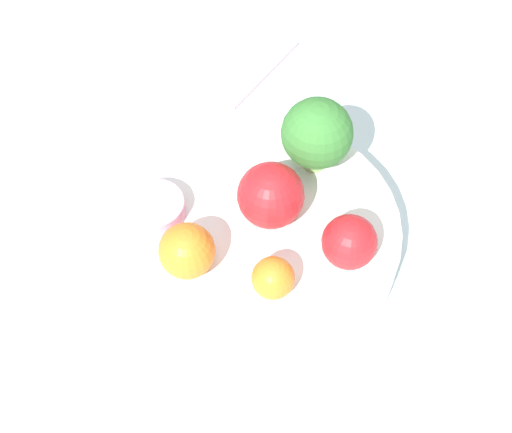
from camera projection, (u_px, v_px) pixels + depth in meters
ground_plane at (256, 263)px, 0.65m from camera, size 6.00×6.00×0.00m
table_surface at (256, 257)px, 0.64m from camera, size 1.20×1.20×0.02m
bowl at (256, 237)px, 0.62m from camera, size 0.25×0.25×0.04m
broccoli at (317, 134)px, 0.61m from camera, size 0.06×0.06×0.07m
apple_red at (271, 195)px, 0.58m from camera, size 0.06×0.06×0.06m
apple_green at (349, 242)px, 0.56m from camera, size 0.04×0.04×0.04m
orange_front at (273, 278)px, 0.55m from camera, size 0.03×0.03×0.03m
orange_back at (187, 251)px, 0.56m from camera, size 0.05×0.05×0.05m
small_cup at (155, 205)px, 0.60m from camera, size 0.05×0.05×0.02m
napkin at (222, 54)px, 0.78m from camera, size 0.16×0.16×0.01m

